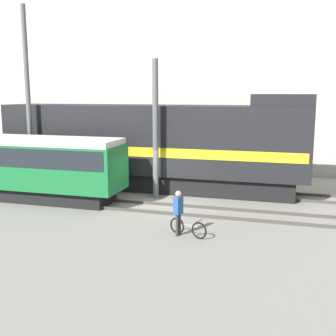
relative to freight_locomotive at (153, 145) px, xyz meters
The scene contains 10 objects.
ground_plane 4.31m from the freight_locomotive, 68.28° to the right, with size 120.00×120.00×0.00m, color gray.
track_near 4.89m from the freight_locomotive, 72.15° to the right, with size 60.00×1.50×0.14m.
track_far 2.74m from the freight_locomotive, ahead, with size 60.00×1.51×0.14m.
building_backdrop 10.39m from the freight_locomotive, 82.04° to the left, with size 39.14×6.00×13.66m.
freight_locomotive is the anchor object (origin of this frame).
streetcar 6.55m from the freight_locomotive, 141.52° to the right, with size 9.47×2.54×3.18m.
bicycle 8.50m from the freight_locomotive, 62.53° to the right, with size 1.56×0.68×0.71m.
person 8.20m from the freight_locomotive, 64.95° to the right, with size 0.33×0.41×1.74m.
utility_pole_left 7.23m from the freight_locomotive, 162.61° to the right, with size 0.26×0.26×9.96m.
utility_pole_center 2.41m from the freight_locomotive, 68.32° to the right, with size 0.29×0.29×7.01m.
Camera 1 is at (6.05, -18.84, 5.34)m, focal length 45.00 mm.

